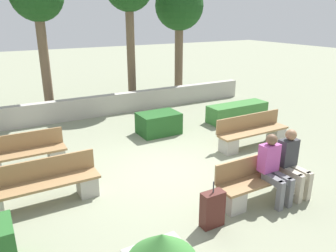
{
  "coord_description": "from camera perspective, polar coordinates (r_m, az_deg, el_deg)",
  "views": [
    {
      "loc": [
        -3.32,
        -5.98,
        3.44
      ],
      "look_at": [
        0.3,
        0.5,
        0.9
      ],
      "focal_mm": 35.0,
      "sensor_mm": 36.0,
      "label": 1
    }
  ],
  "objects": [
    {
      "name": "hedge_block_near_left",
      "position": [
        9.88,
        -1.64,
        0.48
      ],
      "size": [
        1.21,
        0.84,
        0.64
      ],
      "color": "#235623",
      "rests_on": "ground_plane"
    },
    {
      "name": "bench_back",
      "position": [
        8.26,
        -23.61,
        -4.95
      ],
      "size": [
        1.83,
        0.48,
        0.85
      ],
      "rotation": [
        0.0,
        0.0,
        0.15
      ],
      "color": "#937047",
      "rests_on": "ground_plane"
    },
    {
      "name": "person_seated_man",
      "position": [
        6.53,
        17.87,
        -6.59
      ],
      "size": [
        0.38,
        0.64,
        1.33
      ],
      "color": "slate",
      "rests_on": "ground_plane"
    },
    {
      "name": "suitcase",
      "position": [
        5.75,
        7.73,
        -14.15
      ],
      "size": [
        0.4,
        0.2,
        0.84
      ],
      "color": "#471E19",
      "rests_on": "ground_plane"
    },
    {
      "name": "perimeter_wall",
      "position": [
        11.89,
        -12.01,
        3.44
      ],
      "size": [
        12.26,
        0.3,
        0.71
      ],
      "color": "#ADA89E",
      "rests_on": "ground_plane"
    },
    {
      "name": "tree_rightmost",
      "position": [
        14.7,
        1.98,
        19.84
      ],
      "size": [
        2.05,
        2.05,
        4.81
      ],
      "color": "brown",
      "rests_on": "ground_plane"
    },
    {
      "name": "person_seated_woman",
      "position": [
        6.89,
        20.83,
        -5.52
      ],
      "size": [
        0.38,
        0.64,
        1.34
      ],
      "color": "#B2A893",
      "rests_on": "ground_plane"
    },
    {
      "name": "bench_front",
      "position": [
        6.7,
        15.84,
        -9.55
      ],
      "size": [
        1.93,
        0.49,
        0.85
      ],
      "color": "#937047",
      "rests_on": "ground_plane"
    },
    {
      "name": "bench_right_side",
      "position": [
        9.23,
        14.5,
        -1.36
      ],
      "size": [
        2.19,
        0.49,
        0.85
      ],
      "rotation": [
        0.0,
        0.0,
        -0.05
      ],
      "color": "#937047",
      "rests_on": "ground_plane"
    },
    {
      "name": "bench_left_side",
      "position": [
        6.71,
        -21.15,
        -10.06
      ],
      "size": [
        2.16,
        0.48,
        0.85
      ],
      "rotation": [
        0.0,
        0.0,
        -0.04
      ],
      "color": "#937047",
      "rests_on": "ground_plane"
    },
    {
      "name": "ground_plane",
      "position": [
        7.66,
        -0.16,
        -7.81
      ],
      "size": [
        60.0,
        60.0,
        0.0
      ],
      "primitive_type": "plane",
      "color": "gray"
    },
    {
      "name": "hedge_block_near_right",
      "position": [
        11.39,
        11.97,
        2.4
      ],
      "size": [
        2.18,
        0.66,
        0.57
      ],
      "color": "#3D7A38",
      "rests_on": "ground_plane"
    }
  ]
}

